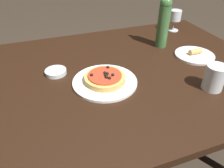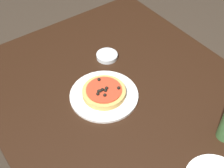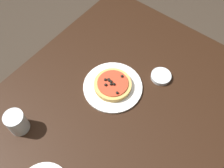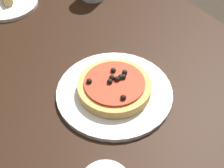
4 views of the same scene
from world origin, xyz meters
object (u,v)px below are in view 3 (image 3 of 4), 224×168
Objects in this scene: dinner_plate at (113,87)px; water_cup at (17,122)px; dining_table at (108,120)px; pizza at (113,85)px; side_bowl at (161,76)px.

dinner_plate is 2.61× the size of water_cup.
dinner_plate is at bearing 29.18° from dining_table.
dining_table is 0.18m from pizza.
dinner_plate is at bearing -41.49° from pizza.
water_cup is at bearing 137.49° from dining_table.
water_cup is (-0.43, 0.20, 0.03)m from pizza.
pizza reaches higher than dinner_plate.
dining_table is 14.21× the size of side_bowl.
dining_table is 7.90× the size of pizza.
pizza is (0.13, 0.07, 0.10)m from dining_table.
dinner_plate reaches higher than dining_table.
dining_table is 0.42m from water_cup.
pizza is at bearing -24.95° from water_cup.
dining_table is at bearing 165.87° from side_bowl.
side_bowl is (0.20, -0.16, -0.02)m from pizza.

